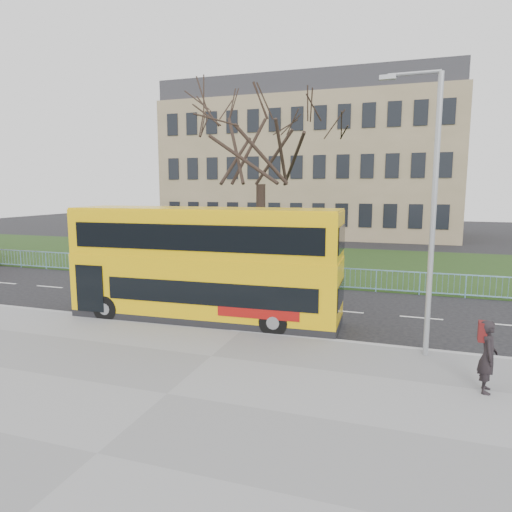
# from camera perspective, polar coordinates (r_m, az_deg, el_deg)

# --- Properties ---
(ground) EXTENTS (120.00, 120.00, 0.00)m
(ground) POSITION_cam_1_polar(r_m,az_deg,el_deg) (17.51, -0.06, -8.18)
(ground) COLOR black
(ground) RESTS_ON ground
(pavement) EXTENTS (80.00, 10.50, 0.12)m
(pavement) POSITION_cam_1_polar(r_m,az_deg,el_deg) (11.69, -11.05, -16.80)
(pavement) COLOR slate
(pavement) RESTS_ON ground
(kerb) EXTENTS (80.00, 0.20, 0.14)m
(kerb) POSITION_cam_1_polar(r_m,az_deg,el_deg) (16.09, -1.83, -9.44)
(kerb) COLOR #969699
(kerb) RESTS_ON ground
(grass_verge) EXTENTS (80.00, 15.40, 0.08)m
(grass_verge) POSITION_cam_1_polar(r_m,az_deg,el_deg) (31.08, 8.30, -0.82)
(grass_verge) COLOR #1F3613
(grass_verge) RESTS_ON ground
(guard_railing) EXTENTS (40.00, 0.12, 1.10)m
(guard_railing) POSITION_cam_1_polar(r_m,az_deg,el_deg) (23.56, 5.02, -2.49)
(guard_railing) COLOR #77B1D4
(guard_railing) RESTS_ON ground
(bare_tree) EXTENTS (8.62, 8.62, 12.32)m
(bare_tree) POSITION_cam_1_polar(r_m,az_deg,el_deg) (27.24, 0.61, 11.06)
(bare_tree) COLOR black
(bare_tree) RESTS_ON grass_verge
(civic_building) EXTENTS (30.00, 15.00, 14.00)m
(civic_building) POSITION_cam_1_polar(r_m,az_deg,el_deg) (51.98, 7.04, 10.62)
(civic_building) COLOR #807151
(civic_building) RESTS_ON ground
(yellow_bus) EXTENTS (10.21, 2.83, 4.24)m
(yellow_bus) POSITION_cam_1_polar(r_m,az_deg,el_deg) (17.20, -6.44, -0.76)
(yellow_bus) COLOR #E3B109
(yellow_bus) RESTS_ON ground
(pedestrian) EXTENTS (0.47, 0.68, 1.78)m
(pedestrian) POSITION_cam_1_polar(r_m,az_deg,el_deg) (12.55, 26.98, -11.13)
(pedestrian) COLOR black
(pedestrian) RESTS_ON pavement
(street_lamp) EXTENTS (1.72, 0.21, 8.10)m
(street_lamp) POSITION_cam_1_polar(r_m,az_deg,el_deg) (13.93, 20.92, 6.03)
(street_lamp) COLOR #989CA0
(street_lamp) RESTS_ON pavement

